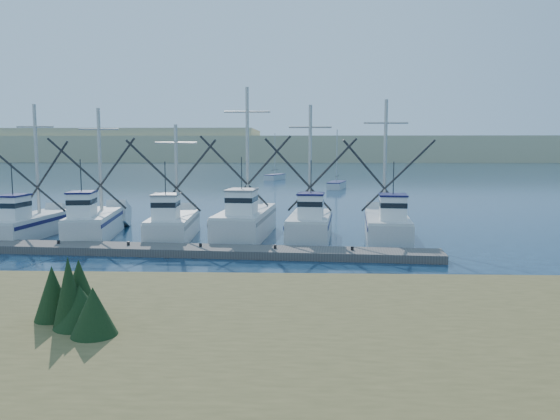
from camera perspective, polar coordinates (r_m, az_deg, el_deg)
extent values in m
plane|color=#0C2136|center=(22.82, 7.01, -7.90)|extent=(500.00, 500.00, 0.00)
cube|color=#4C422D|center=(14.31, -23.77, -13.96)|extent=(40.00, 10.00, 1.60)
cube|color=#58534F|center=(30.30, -13.79, -4.03)|extent=(31.33, 4.65, 0.42)
cube|color=tan|center=(232.03, 2.56, 6.39)|extent=(360.00, 60.00, 10.00)
cube|color=silver|center=(38.15, -24.62, -1.64)|extent=(2.58, 7.59, 1.27)
cube|color=white|center=(36.30, -26.08, 0.11)|extent=(1.36, 1.89, 1.50)
cylinder|color=#B7B2A8|center=(38.97, -24.08, 4.79)|extent=(0.22, 0.22, 7.18)
cube|color=silver|center=(36.46, -18.77, -1.58)|extent=(3.45, 7.75, 1.47)
cube|color=white|center=(34.51, -19.98, 0.42)|extent=(1.62, 2.01, 1.50)
cylinder|color=#B7B2A8|center=(37.32, -18.30, 4.93)|extent=(0.22, 0.22, 6.71)
cube|color=silver|center=(34.75, -11.08, -1.84)|extent=(2.86, 7.13, 1.35)
cube|color=white|center=(32.84, -11.84, 0.18)|extent=(1.52, 1.79, 1.50)
cylinder|color=#B7B2A8|center=(35.58, -10.77, 4.13)|extent=(0.22, 0.22, 5.76)
cube|color=silver|center=(34.80, -3.60, -1.49)|extent=(3.49, 8.83, 1.62)
cube|color=white|center=(32.43, -4.01, 0.69)|extent=(1.77, 2.23, 1.50)
cylinder|color=#B7B2A8|center=(35.93, -3.43, 6.41)|extent=(0.22, 0.22, 7.94)
cube|color=silver|center=(33.81, 3.16, -1.88)|extent=(3.07, 7.12, 1.44)
cube|color=white|center=(31.87, 3.24, 0.26)|extent=(1.57, 1.81, 1.50)
cylinder|color=#B7B2A8|center=(34.64, 3.17, 5.23)|extent=(0.22, 0.22, 6.88)
cube|color=silver|center=(34.62, 11.10, -1.86)|extent=(3.30, 7.90, 1.36)
cube|color=white|center=(32.51, 11.70, 0.13)|extent=(1.66, 2.01, 1.50)
cylinder|color=#B7B2A8|center=(35.56, 10.93, 5.39)|extent=(0.22, 0.22, 7.32)
cube|color=silver|center=(75.52, 5.94, 2.56)|extent=(3.06, 6.02, 0.90)
cylinder|color=#B7B2A8|center=(75.65, 5.96, 5.64)|extent=(0.12, 0.12, 7.20)
cube|color=silver|center=(95.71, -0.54, 3.43)|extent=(3.61, 5.90, 0.90)
cylinder|color=#B7B2A8|center=(95.87, -0.54, 5.86)|extent=(0.12, 0.12, 7.20)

